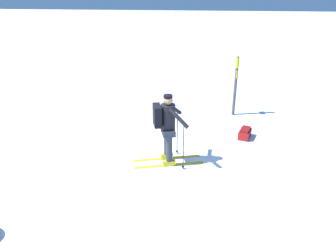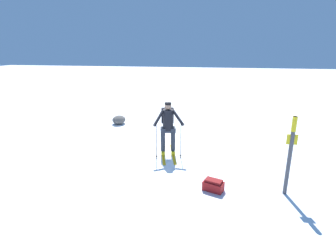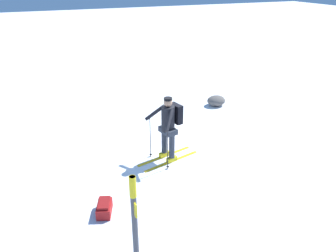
{
  "view_description": "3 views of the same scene",
  "coord_description": "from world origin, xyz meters",
  "views": [
    {
      "loc": [
        1.15,
        -6.51,
        4.21
      ],
      "look_at": [
        0.56,
        0.5,
        0.98
      ],
      "focal_mm": 35.0,
      "sensor_mm": 36.0,
      "label": 1
    },
    {
      "loc": [
        8.52,
        1.97,
        3.4
      ],
      "look_at": [
        0.56,
        0.5,
        0.98
      ],
      "focal_mm": 28.0,
      "sensor_mm": 36.0,
      "label": 2
    },
    {
      "loc": [
        3.49,
        7.53,
        4.57
      ],
      "look_at": [
        0.56,
        0.5,
        0.98
      ],
      "focal_mm": 35.0,
      "sensor_mm": 36.0,
      "label": 3
    }
  ],
  "objects": [
    {
      "name": "skier",
      "position": [
        0.53,
        0.49,
        1.02
      ],
      "size": [
        1.77,
        0.99,
        1.75
      ],
      "color": "gold",
      "rests_on": "ground_plane"
    },
    {
      "name": "ground_plane",
      "position": [
        0.0,
        0.0,
        0.0
      ],
      "size": [
        80.0,
        80.0,
        0.0
      ],
      "primitive_type": "plane",
      "color": "white"
    },
    {
      "name": "trail_marker",
      "position": [
        2.46,
        3.74,
        1.14
      ],
      "size": [
        0.11,
        0.24,
        1.94
      ],
      "color": "#4C4C51",
      "rests_on": "ground_plane"
    },
    {
      "name": "dropped_backpack",
      "position": [
        2.63,
        2.02,
        0.14
      ],
      "size": [
        0.44,
        0.55,
        0.29
      ],
      "color": "maroon",
      "rests_on": "ground_plane"
    },
    {
      "name": "rock_boulder",
      "position": [
        -2.62,
        -2.41,
        0.19
      ],
      "size": [
        0.69,
        0.59,
        0.38
      ],
      "primitive_type": "ellipsoid",
      "color": "#5B5651",
      "rests_on": "ground_plane"
    }
  ]
}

